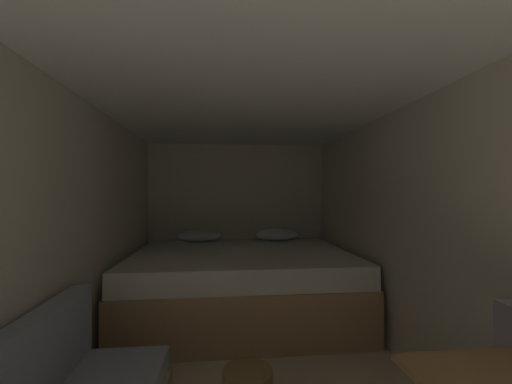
% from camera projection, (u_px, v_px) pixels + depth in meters
% --- Properties ---
extents(wall_back, '(2.62, 0.05, 2.10)m').
position_uv_depth(wall_back, '(237.00, 217.00, 4.61)').
color(wall_back, beige).
rests_on(wall_back, ground).
extents(wall_left, '(0.05, 4.90, 2.10)m').
position_uv_depth(wall_left, '(53.00, 246.00, 2.01)').
color(wall_left, beige).
rests_on(wall_left, ground).
extents(wall_right, '(0.05, 4.90, 2.10)m').
position_uv_depth(wall_right, '(432.00, 240.00, 2.28)').
color(wall_right, beige).
rests_on(wall_right, ground).
extents(ceiling_slab, '(2.62, 4.90, 0.05)m').
position_uv_depth(ceiling_slab, '(254.00, 85.00, 2.15)').
color(ceiling_slab, white).
rests_on(ceiling_slab, wall_left).
extents(bed, '(2.40, 1.88, 0.90)m').
position_uv_depth(bed, '(242.00, 283.00, 3.60)').
color(bed, tan).
rests_on(bed, ground).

